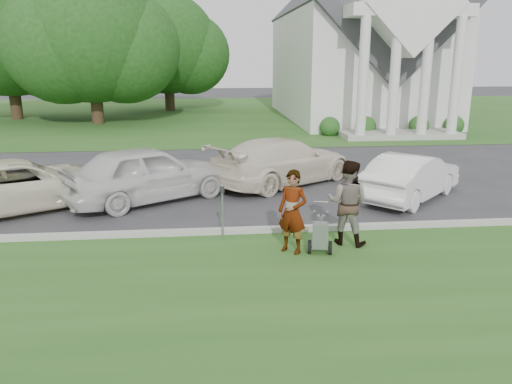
{
  "coord_description": "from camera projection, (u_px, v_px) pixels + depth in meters",
  "views": [
    {
      "loc": [
        -1.09,
        -10.68,
        4.07
      ],
      "look_at": [
        -0.05,
        0.0,
        1.17
      ],
      "focal_mm": 35.0,
      "sensor_mm": 36.0,
      "label": 1
    }
  ],
  "objects": [
    {
      "name": "striping_cart",
      "position": [
        320.0,
        236.0,
        10.6
      ],
      "size": [
        0.62,
        1.07,
        0.94
      ],
      "rotation": [
        0.0,
        0.0,
        -0.22
      ],
      "color": "black",
      "rests_on": "ground"
    },
    {
      "name": "grass_strip",
      "position": [
        276.0,
        303.0,
        8.54
      ],
      "size": [
        80.0,
        7.0,
        0.01
      ],
      "primitive_type": "cube",
      "color": "#27591E",
      "rests_on": "ground"
    },
    {
      "name": "car_b",
      "position": [
        148.0,
        173.0,
        14.44
      ],
      "size": [
        5.16,
        4.25,
        1.66
      ],
      "primitive_type": "imported",
      "rotation": [
        0.0,
        0.0,
        2.13
      ],
      "color": "silver",
      "rests_on": "ground"
    },
    {
      "name": "car_c",
      "position": [
        283.0,
        161.0,
        16.48
      ],
      "size": [
        5.54,
        4.82,
        1.53
      ],
      "primitive_type": "imported",
      "rotation": [
        0.0,
        0.0,
        2.19
      ],
      "color": "#EEE3CA",
      "rests_on": "ground"
    },
    {
      "name": "car_d",
      "position": [
        411.0,
        177.0,
        14.68
      ],
      "size": [
        3.97,
        3.92,
        1.36
      ],
      "primitive_type": "imported",
      "rotation": [
        0.0,
        0.0,
        2.34
      ],
      "color": "white",
      "rests_on": "ground"
    },
    {
      "name": "church",
      "position": [
        358.0,
        28.0,
        32.93
      ],
      "size": [
        9.19,
        19.0,
        24.1
      ],
      "color": "white",
      "rests_on": "ground"
    },
    {
      "name": "tree_left",
      "position": [
        91.0,
        40.0,
        30.46
      ],
      "size": [
        10.63,
        8.4,
        9.71
      ],
      "color": "#332316",
      "rests_on": "ground"
    },
    {
      "name": "tree_far",
      "position": [
        7.0,
        32.0,
        32.63
      ],
      "size": [
        11.64,
        9.2,
        10.73
      ],
      "color": "#332316",
      "rests_on": "ground"
    },
    {
      "name": "tree_back",
      "position": [
        167.0,
        49.0,
        38.63
      ],
      "size": [
        9.61,
        7.6,
        8.89
      ],
      "color": "#332316",
      "rests_on": "ground"
    },
    {
      "name": "person_left",
      "position": [
        292.0,
        213.0,
        10.54
      ],
      "size": [
        0.78,
        0.74,
        1.8
      ],
      "primitive_type": "imported",
      "rotation": [
        0.0,
        0.0,
        -0.66
      ],
      "color": "#999999",
      "rests_on": "ground"
    },
    {
      "name": "person_right",
      "position": [
        347.0,
        203.0,
        11.04
      ],
      "size": [
        1.16,
        1.08,
        1.9
      ],
      "primitive_type": "imported",
      "rotation": [
        0.0,
        0.0,
        2.64
      ],
      "color": "#999999",
      "rests_on": "ground"
    },
    {
      "name": "curb",
      "position": [
        256.0,
        230.0,
        11.93
      ],
      "size": [
        80.0,
        0.18,
        0.15
      ],
      "primitive_type": "cube",
      "color": "#9E9E93",
      "rests_on": "ground"
    },
    {
      "name": "car_a",
      "position": [
        23.0,
        185.0,
        13.71
      ],
      "size": [
        5.45,
        4.54,
        1.38
      ],
      "primitive_type": "imported",
      "rotation": [
        0.0,
        0.0,
        2.11
      ],
      "color": "#EFE8CA",
      "rests_on": "ground"
    },
    {
      "name": "parking_meter_near",
      "position": [
        223.0,
        206.0,
        11.31
      ],
      "size": [
        0.09,
        0.08,
        1.3
      ],
      "color": "gray",
      "rests_on": "ground"
    },
    {
      "name": "ground",
      "position": [
        258.0,
        241.0,
        11.42
      ],
      "size": [
        120.0,
        120.0,
        0.0
      ],
      "primitive_type": "plane",
      "color": "#333335",
      "rests_on": "ground"
    },
    {
      "name": "church_lawn",
      "position": [
        221.0,
        114.0,
        37.36
      ],
      "size": [
        80.0,
        30.0,
        0.01
      ],
      "primitive_type": "cube",
      "color": "#27591E",
      "rests_on": "ground"
    }
  ]
}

